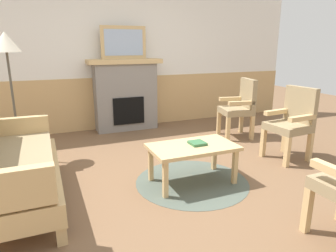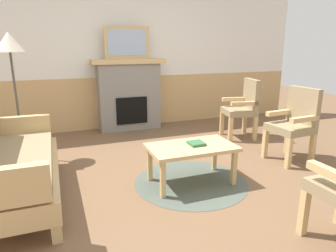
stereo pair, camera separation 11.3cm
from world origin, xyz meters
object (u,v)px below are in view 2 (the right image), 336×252
at_px(framed_picture, 127,42).
at_px(book_on_table, 196,143).
at_px(coffee_table, 192,150).
at_px(armchair_near_fireplace, 295,121).
at_px(fireplace, 129,94).
at_px(armchair_by_window_left, 243,106).
at_px(floor_lamp_by_couch, 10,50).
at_px(couch, 14,163).

bearing_deg(framed_picture, book_on_table, -86.42).
distance_m(coffee_table, book_on_table, 0.09).
bearing_deg(armchair_near_fireplace, coffee_table, -174.27).
bearing_deg(coffee_table, book_on_table, 10.74).
height_order(fireplace, armchair_near_fireplace, fireplace).
relative_size(fireplace, book_on_table, 7.41).
distance_m(armchair_by_window_left, floor_lamp_by_couch, 3.52).
distance_m(fireplace, coffee_table, 2.50).
xyz_separation_m(fireplace, armchair_by_window_left, (1.64, -1.21, -0.11)).
relative_size(couch, book_on_table, 10.26).
relative_size(armchair_near_fireplace, floor_lamp_by_couch, 0.58).
xyz_separation_m(coffee_table, floor_lamp_by_couch, (-1.84, 1.55, 1.06)).
bearing_deg(fireplace, framed_picture, 90.00).
height_order(framed_picture, floor_lamp_by_couch, framed_picture).
bearing_deg(book_on_table, armchair_near_fireplace, 5.52).
relative_size(couch, coffee_table, 1.87).
height_order(framed_picture, coffee_table, framed_picture).
distance_m(fireplace, armchair_near_fireplace, 2.87).
distance_m(framed_picture, book_on_table, 2.72).
height_order(couch, coffee_table, couch).
relative_size(book_on_table, armchair_near_fireplace, 0.18).
distance_m(couch, armchair_near_fireplace, 3.39).
bearing_deg(armchair_near_fireplace, couch, 178.47).
xyz_separation_m(fireplace, coffee_table, (0.09, -2.49, -0.27)).
bearing_deg(framed_picture, armchair_by_window_left, -36.45).
xyz_separation_m(couch, coffee_table, (1.80, -0.25, -0.01)).
height_order(coffee_table, floor_lamp_by_couch, floor_lamp_by_couch).
distance_m(coffee_table, armchair_near_fireplace, 1.60).
bearing_deg(floor_lamp_by_couch, couch, -88.12).
bearing_deg(armchair_by_window_left, couch, -162.94).
height_order(couch, floor_lamp_by_couch, floor_lamp_by_couch).
distance_m(book_on_table, armchair_by_window_left, 1.95).
xyz_separation_m(fireplace, floor_lamp_by_couch, (-1.75, -0.94, 0.80)).
distance_m(couch, coffee_table, 1.82).
distance_m(armchair_near_fireplace, armchair_by_window_left, 1.12).
distance_m(framed_picture, armchair_near_fireplace, 3.05).
xyz_separation_m(armchair_near_fireplace, armchair_by_window_left, (-0.04, 1.12, 0.00)).
bearing_deg(book_on_table, couch, 172.73).
height_order(book_on_table, armchair_by_window_left, armchair_by_window_left).
distance_m(book_on_table, floor_lamp_by_couch, 2.64).
xyz_separation_m(book_on_table, armchair_by_window_left, (1.48, 1.27, 0.08)).
bearing_deg(fireplace, armchair_near_fireplace, -54.26).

